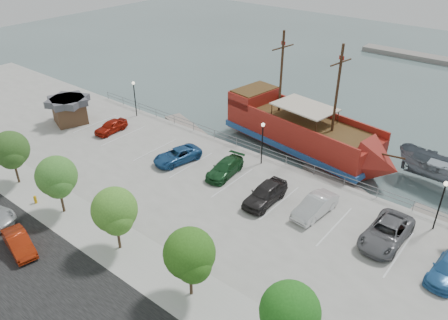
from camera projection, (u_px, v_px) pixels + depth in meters
The scene contains 25 objects.
ground at pixel (219, 202), 38.32m from camera, with size 160.00×160.00×0.00m, color #475A59.
street at pixel (54, 305), 27.00m from camera, with size 100.00×8.00×0.04m, color black.
sidewalk at pixel (129, 253), 31.05m from camera, with size 100.00×4.00×0.05m, color #ADACA7.
seawall_railing at pixel (269, 153), 42.85m from camera, with size 50.00×0.06×1.00m.
pirate_ship at pixel (312, 136), 44.91m from camera, with size 20.17×8.18×12.57m.
patrol_boat at pixel (437, 171), 40.05m from camera, with size 2.87×7.63×2.95m, color slate.
dock_west at pixel (185, 126), 51.34m from camera, with size 7.01×2.00×0.40m, color gray.
dock_mid at pixel (336, 182), 40.83m from camera, with size 7.35×2.10×0.42m, color slate.
shed at pixel (69, 109), 49.70m from camera, with size 4.65×4.65×3.00m.
street_sedan at pixel (19, 243), 31.06m from camera, with size 1.39×3.99×1.31m, color #982109.
fire_hydrant at pixel (35, 199), 36.23m from camera, with size 0.26×0.26×0.75m.
lamp_post_left at pixel (134, 93), 50.59m from camera, with size 0.36×0.36×4.28m.
lamp_post_mid at pixel (262, 136), 40.77m from camera, with size 0.36×0.36×4.28m.
lamp_post_right at pixel (442, 197), 32.05m from camera, with size 0.36×0.36×4.28m.
tree_b at pixel (11, 151), 37.48m from camera, with size 3.30×3.20×5.00m.
tree_c at pixel (57, 178), 33.66m from camera, with size 3.30×3.20×5.00m.
tree_d at pixel (115, 212), 29.85m from camera, with size 3.30×3.20×5.00m.
tree_e at pixel (190, 256), 26.03m from camera, with size 3.30×3.20×5.00m.
tree_f at pixel (292, 315), 22.21m from camera, with size 3.30×3.20×5.00m.
parked_car_a at pixel (111, 126), 47.93m from camera, with size 1.58×3.93×1.34m, color #991609.
parked_car_c at pixel (177, 155), 42.20m from camera, with size 2.23×4.82×1.34m, color #1E4D84.
parked_car_d at pixel (225, 168), 40.09m from camera, with size 1.90×4.67×1.36m, color #1A4C24.
parked_car_e at pixel (265, 194), 36.20m from camera, with size 1.96×4.88×1.66m, color black.
parked_car_f at pixel (315, 206), 34.77m from camera, with size 1.62×4.63×1.53m, color silver.
parked_car_g at pixel (386, 233), 31.87m from camera, with size 2.61×5.65×1.57m, color slate.
Camera 1 is at (20.12, -24.22, 21.16)m, focal length 35.00 mm.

